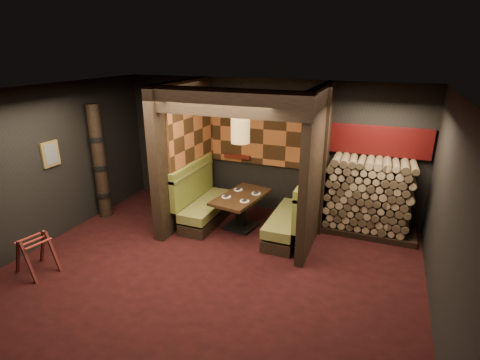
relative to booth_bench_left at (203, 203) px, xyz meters
name	(u,v)px	position (x,y,z in m)	size (l,w,h in m)	color
floor	(210,272)	(0.96, -1.65, -0.41)	(6.50, 5.50, 0.02)	black
ceiling	(205,92)	(0.96, -1.65, 2.46)	(6.50, 5.50, 0.02)	black
wall_back	(265,147)	(0.96, 1.11, 1.02)	(6.50, 0.02, 2.85)	black
wall_front	(64,297)	(0.96, -4.41, 1.02)	(6.50, 0.02, 2.85)	black
wall_left	(46,166)	(-2.30, -1.65, 1.02)	(0.02, 5.50, 2.85)	black
wall_right	(452,226)	(4.22, -1.65, 1.02)	(0.02, 5.50, 2.85)	black
partition_left	(184,153)	(-0.39, 0.00, 1.02)	(0.20, 2.20, 2.85)	black
partition_right	(316,168)	(2.26, 0.05, 1.02)	(0.15, 2.10, 2.85)	black
header_beam	(224,102)	(0.94, -0.95, 2.23)	(2.85, 0.18, 0.44)	black
tapa_back_panel	(264,129)	(0.94, 1.06, 1.42)	(2.40, 0.06, 1.55)	#A95829
tapa_side_panel	(193,131)	(-0.27, 0.17, 1.45)	(0.04, 1.85, 1.45)	#A95829
lacquer_shelf	(238,156)	(0.36, 1.00, 0.78)	(0.60, 0.12, 0.07)	#4F150D
booth_bench_left	(203,203)	(0.00, 0.00, 0.00)	(0.68, 1.60, 1.14)	black
booth_bench_right	(293,218)	(1.89, 0.00, 0.00)	(0.68, 1.60, 1.14)	black
dining_table	(241,206)	(0.85, 0.01, 0.06)	(0.92, 1.41, 0.70)	black
place_settings	(241,195)	(0.85, 0.01, 0.31)	(0.66, 0.69, 0.03)	white
pendant_lamp	(240,131)	(0.85, -0.04, 1.59)	(0.35, 0.35, 1.08)	olive
framed_picture	(51,154)	(-2.25, -1.55, 1.22)	(0.05, 0.36, 0.46)	olive
luggage_rack	(35,253)	(-1.63, -2.69, -0.06)	(0.71, 0.56, 0.69)	#431411
totem_column	(100,163)	(-2.09, -0.55, 0.79)	(0.31, 0.31, 2.40)	black
firewood_stack	(372,198)	(3.25, 0.70, 0.35)	(1.73, 0.70, 1.50)	black
mosaic_header	(380,141)	(3.25, 1.03, 1.38)	(1.83, 0.10, 0.56)	maroon
bay_front_post	(324,164)	(2.35, 0.31, 1.02)	(0.08, 0.08, 2.85)	black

